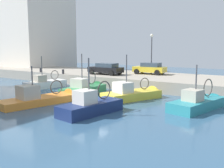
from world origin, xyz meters
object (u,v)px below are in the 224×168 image
parked_car_yellow (150,68)px  quay_streetlamp (152,47)px  parked_car_black (106,69)px  mooring_bollard_mid (63,72)px  fishing_boat_yellow (135,97)px  fishing_boat_teal (200,107)px  mooring_bollard_north (41,70)px  fishing_boat_green (86,91)px  fishing_boat_orange (43,102)px  fishing_boat_white (48,86)px  fishing_boat_navy (94,111)px

parked_car_yellow → quay_streetlamp: (0.11, -0.13, 2.53)m
parked_car_black → mooring_bollard_mid: (-2.29, 4.82, -0.43)m
fishing_boat_yellow → parked_car_black: bearing=50.6°
fishing_boat_teal → mooring_bollard_north: bearing=78.9°
fishing_boat_teal → parked_car_yellow: 13.25m
fishing_boat_green → parked_car_black: bearing=15.7°
fishing_boat_teal → parked_car_yellow: bearing=41.7°
fishing_boat_teal → fishing_boat_yellow: fishing_boat_yellow is taller
fishing_boat_orange → parked_car_yellow: fishing_boat_orange is taller
mooring_bollard_north → fishing_boat_teal: bearing=-101.1°
fishing_boat_white → fishing_boat_orange: size_ratio=0.77×
fishing_boat_yellow → fishing_boat_green: bearing=89.4°
fishing_boat_navy → quay_streetlamp: quay_streetlamp is taller
fishing_boat_green → fishing_boat_orange: 5.88m
mooring_bollard_north → fishing_boat_yellow: bearing=-102.7°
fishing_boat_yellow → fishing_boat_teal: bearing=-96.5°
fishing_boat_white → mooring_bollard_mid: size_ratio=10.15×
fishing_boat_white → parked_car_yellow: bearing=-43.3°
fishing_boat_green → fishing_boat_white: size_ratio=1.07×
fishing_boat_yellow → quay_streetlamp: 10.59m
fishing_boat_teal → fishing_boat_navy: (-5.40, 5.75, 0.03)m
fishing_boat_yellow → fishing_boat_navy: (-6.06, -0.06, 0.02)m
fishing_boat_teal → fishing_boat_green: (0.72, 11.34, 0.02)m
fishing_boat_teal → fishing_boat_white: bearing=86.7°
fishing_boat_yellow → parked_car_yellow: (9.14, 2.92, 1.80)m
fishing_boat_green → fishing_boat_orange: (-5.87, -0.26, 0.02)m
fishing_boat_navy → parked_car_yellow: (15.20, 2.97, 1.78)m
fishing_boat_teal → fishing_boat_navy: bearing=133.2°
fishing_boat_yellow → mooring_bollard_north: fishing_boat_yellow is taller
fishing_boat_white → fishing_boat_orange: fishing_boat_white is taller
mooring_bollard_north → quay_streetlamp: quay_streetlamp is taller
parked_car_black → mooring_bollard_north: 9.12m
parked_car_yellow → mooring_bollard_north: 14.20m
parked_car_black → fishing_boat_green: bearing=-164.3°
fishing_boat_teal → quay_streetlamp: 13.82m
fishing_boat_navy → mooring_bollard_mid: bearing=51.3°
fishing_boat_white → fishing_boat_navy: 12.97m
fishing_boat_teal → fishing_boat_green: fishing_boat_green is taller
parked_car_black → parked_car_yellow: bearing=-52.6°
mooring_bollard_north → quay_streetlamp: (5.65, -13.20, 2.98)m
fishing_boat_green → mooring_bollard_north: bearing=71.2°
quay_streetlamp → fishing_boat_orange: bearing=170.7°
parked_car_yellow → quay_streetlamp: bearing=-48.8°
fishing_boat_teal → parked_car_black: bearing=63.2°
fishing_boat_orange → mooring_bollard_mid: bearing=35.5°
parked_car_yellow → fishing_boat_teal: bearing=-138.3°
fishing_boat_white → parked_car_black: fishing_boat_white is taller
fishing_boat_yellow → fishing_boat_orange: (-5.81, 5.27, 0.02)m
fishing_boat_teal → quay_streetlamp: quay_streetlamp is taller
fishing_boat_teal → parked_car_black: size_ratio=1.52×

